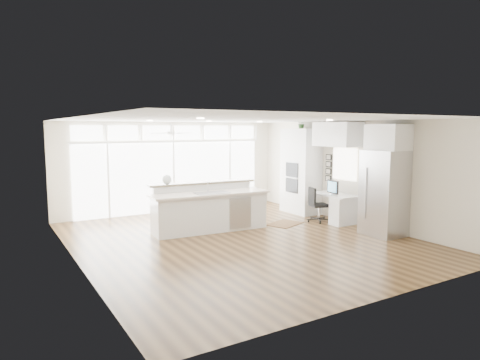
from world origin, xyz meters
TOP-DOWN VIEW (x-y plane):
  - floor at (0.00, 0.00)m, footprint 7.00×8.00m
  - ceiling at (0.00, 0.00)m, footprint 7.00×8.00m
  - wall_back at (0.00, 4.00)m, footprint 7.00×0.04m
  - wall_front at (0.00, -4.00)m, footprint 7.00×0.04m
  - wall_left at (-3.50, 0.00)m, footprint 0.04×8.00m
  - wall_right at (3.50, 0.00)m, footprint 0.04×8.00m
  - glass_wall at (0.00, 3.94)m, footprint 5.80×0.06m
  - transom_row at (0.00, 3.94)m, footprint 5.90×0.06m
  - desk_window at (3.46, 0.30)m, footprint 0.04×0.85m
  - ceiling_fan at (-0.50, 2.80)m, footprint 1.16×1.16m
  - recessed_lights at (0.00, 0.20)m, footprint 3.40×3.00m
  - oven_cabinet at (3.17, 1.80)m, footprint 0.64×1.20m
  - desk_nook at (3.13, 0.30)m, footprint 0.72×1.30m
  - upper_cabinets at (3.17, 0.30)m, footprint 0.64×1.30m
  - refrigerator at (3.11, -1.35)m, footprint 0.76×0.90m
  - fridge_cabinet at (3.17, -1.35)m, footprint 0.64×0.90m
  - framed_photos at (3.46, 0.92)m, footprint 0.06×0.22m
  - kitchen_island at (-0.19, 1.14)m, footprint 2.99×1.30m
  - rug at (1.82, 0.77)m, footprint 1.09×0.95m
  - office_chair at (2.78, 0.53)m, footprint 0.59×0.56m
  - fishbowl at (-1.11, 1.61)m, footprint 0.28×0.28m
  - monitor at (3.05, 0.30)m, footprint 0.16×0.48m
  - keyboard at (2.88, 0.30)m, footprint 0.14×0.33m
  - potted_plant at (3.17, 1.80)m, footprint 0.31×0.34m

SIDE VIEW (x-z plane):
  - floor at x=0.00m, z-range -0.02..0.00m
  - rug at x=1.82m, z-range 0.00..0.01m
  - desk_nook at x=3.13m, z-range 0.00..0.76m
  - office_chair at x=2.78m, z-range 0.00..0.93m
  - kitchen_island at x=-0.19m, z-range 0.00..1.16m
  - keyboard at x=2.88m, z-range 0.76..0.78m
  - monitor at x=3.05m, z-range 0.76..1.15m
  - refrigerator at x=3.11m, z-range 0.00..2.00m
  - glass_wall at x=0.00m, z-range 0.01..2.09m
  - oven_cabinet at x=3.17m, z-range 0.00..2.50m
  - fishbowl at x=-1.11m, z-range 1.16..1.39m
  - wall_back at x=0.00m, z-range 0.00..2.70m
  - wall_front at x=0.00m, z-range 0.00..2.70m
  - wall_left at x=-3.50m, z-range 0.00..2.70m
  - wall_right at x=3.50m, z-range 0.00..2.70m
  - framed_photos at x=3.46m, z-range 1.00..1.80m
  - desk_window at x=3.46m, z-range 1.12..1.98m
  - fridge_cabinet at x=3.17m, z-range 2.00..2.60m
  - upper_cabinets at x=3.17m, z-range 2.03..2.67m
  - transom_row at x=0.00m, z-range 2.18..2.58m
  - ceiling_fan at x=-0.50m, z-range 2.32..2.64m
  - potted_plant at x=3.17m, z-range 2.50..2.75m
  - recessed_lights at x=0.00m, z-range 2.67..2.69m
  - ceiling at x=0.00m, z-range 2.69..2.71m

